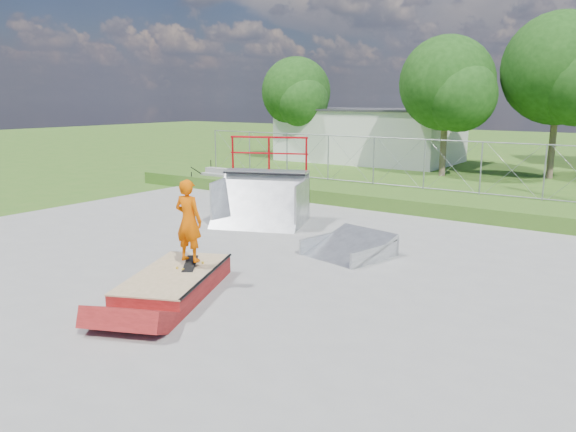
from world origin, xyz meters
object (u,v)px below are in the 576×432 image
at_px(flat_bank_ramp, 348,246).
at_px(skater, 189,224).
at_px(grind_box, 175,283).
at_px(quarter_pipe, 260,183).

xyz_separation_m(flat_bank_ramp, skater, (-1.53, -3.74, 1.03)).
bearing_deg(flat_bank_ramp, grind_box, -97.54).
height_order(quarter_pipe, flat_bank_ramp, quarter_pipe).
relative_size(flat_bank_ramp, skater, 1.09).
distance_m(grind_box, quarter_pipe, 6.24).
height_order(quarter_pipe, skater, quarter_pipe).
bearing_deg(quarter_pipe, flat_bank_ramp, -42.79).
height_order(flat_bank_ramp, skater, skater).
distance_m(flat_bank_ramp, skater, 4.17).
bearing_deg(skater, flat_bank_ramp, -118.92).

